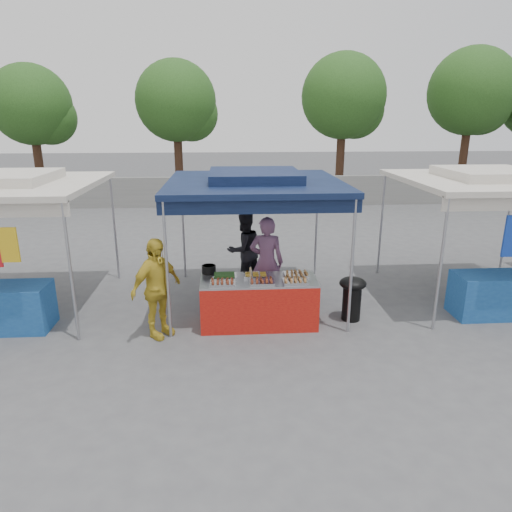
{
  "coord_description": "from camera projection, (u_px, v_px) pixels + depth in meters",
  "views": [
    {
      "loc": [
        -0.54,
        -7.46,
        3.54
      ],
      "look_at": [
        0.0,
        0.6,
        1.05
      ],
      "focal_mm": 32.0,
      "sensor_mm": 36.0,
      "label": 1
    }
  ],
  "objects": [
    {
      "name": "food_tray_bl",
      "position": [
        224.0,
        276.0,
        7.89
      ],
      "size": [
        0.42,
        0.3,
        0.07
      ],
      "color": "#AEAEB2",
      "rests_on": "vendor_table"
    },
    {
      "name": "vendor_woman",
      "position": [
        266.0,
        262.0,
        8.65
      ],
      "size": [
        0.71,
        0.54,
        1.76
      ],
      "primitive_type": "imported",
      "rotation": [
        0.0,
        0.0,
        2.95
      ],
      "color": "#774C6E",
      "rests_on": "ground_plane"
    },
    {
      "name": "food_tray_fl",
      "position": [
        223.0,
        283.0,
        7.57
      ],
      "size": [
        0.42,
        0.3,
        0.07
      ],
      "color": "#AEAEB2",
      "rests_on": "vendor_table"
    },
    {
      "name": "skewer_cup",
      "position": [
        251.0,
        280.0,
        7.65
      ],
      "size": [
        0.07,
        0.07,
        0.09
      ],
      "primitive_type": "cylinder",
      "color": "#A3A3A9",
      "rests_on": "vendor_table"
    },
    {
      "name": "ground_plane",
      "position": [
        258.0,
        322.0,
        8.19
      ],
      "size": [
        80.0,
        80.0,
        0.0
      ],
      "primitive_type": "plane",
      "color": "#4E4E50"
    },
    {
      "name": "tree_1",
      "position": [
        180.0,
        105.0,
        19.44
      ],
      "size": [
        3.47,
        3.4,
        5.85
      ],
      "color": "#382115",
      "rests_on": "ground_plane"
    },
    {
      "name": "neighbor_stall_left",
      "position": [
        0.0,
        231.0,
        7.98
      ],
      "size": [
        3.2,
        3.2,
        2.57
      ],
      "color": "#A3A3A9",
      "rests_on": "ground_plane"
    },
    {
      "name": "helper_man",
      "position": [
        244.0,
        250.0,
        9.68
      ],
      "size": [
        1.0,
        0.93,
        1.63
      ],
      "primitive_type": "imported",
      "rotation": [
        0.0,
        0.0,
        3.67
      ],
      "color": "black",
      "rests_on": "ground_plane"
    },
    {
      "name": "back_wall",
      "position": [
        239.0,
        191.0,
        18.5
      ],
      "size": [
        40.0,
        0.25,
        1.2
      ],
      "primitive_type": "cube",
      "color": "slate",
      "rests_on": "ground_plane"
    },
    {
      "name": "tree_3",
      "position": [
        474.0,
        95.0,
        19.94
      ],
      "size": [
        3.76,
        3.74,
        6.43
      ],
      "color": "#382115",
      "rests_on": "ground_plane"
    },
    {
      "name": "food_tray_fr",
      "position": [
        295.0,
        281.0,
        7.64
      ],
      "size": [
        0.42,
        0.3,
        0.07
      ],
      "color": "#AEAEB2",
      "rests_on": "vendor_table"
    },
    {
      "name": "crate_stacked",
      "position": [
        277.0,
        286.0,
        8.61
      ],
      "size": [
        0.5,
        0.35,
        0.3
      ],
      "primitive_type": "cube",
      "color": "navy",
      "rests_on": "crate_right"
    },
    {
      "name": "vendor_table",
      "position": [
        259.0,
        302.0,
        7.97
      ],
      "size": [
        2.0,
        0.8,
        0.85
      ],
      "color": "#A8170F",
      "rests_on": "ground_plane"
    },
    {
      "name": "crate_left",
      "position": [
        228.0,
        303.0,
        8.63
      ],
      "size": [
        0.49,
        0.35,
        0.3
      ],
      "primitive_type": "cube",
      "color": "navy",
      "rests_on": "ground_plane"
    },
    {
      "name": "food_tray_bm",
      "position": [
        256.0,
        275.0,
        7.94
      ],
      "size": [
        0.42,
        0.3,
        0.07
      ],
      "color": "#AEAEB2",
      "rests_on": "vendor_table"
    },
    {
      "name": "customer_person",
      "position": [
        156.0,
        288.0,
        7.43
      ],
      "size": [
        0.97,
        1.02,
        1.69
      ],
      "primitive_type": "imported",
      "rotation": [
        0.0,
        0.0,
        0.85
      ],
      "color": "gold",
      "rests_on": "ground_plane"
    },
    {
      "name": "crate_right",
      "position": [
        277.0,
        301.0,
        8.7
      ],
      "size": [
        0.52,
        0.36,
        0.31
      ],
      "primitive_type": "cube",
      "color": "navy",
      "rests_on": "ground_plane"
    },
    {
      "name": "food_tray_fm",
      "position": [
        261.0,
        282.0,
        7.61
      ],
      "size": [
        0.42,
        0.3,
        0.07
      ],
      "color": "#AEAEB2",
      "rests_on": "vendor_table"
    },
    {
      "name": "tree_0",
      "position": [
        35.0,
        108.0,
        18.82
      ],
      "size": [
        3.35,
        3.26,
        5.61
      ],
      "color": "#382115",
      "rests_on": "ground_plane"
    },
    {
      "name": "wok_burner",
      "position": [
        352.0,
        295.0,
        8.15
      ],
      "size": [
        0.48,
        0.48,
        0.81
      ],
      "rotation": [
        0.0,
        0.0,
        -0.27
      ],
      "color": "black",
      "rests_on": "ground_plane"
    },
    {
      "name": "food_tray_br",
      "position": [
        296.0,
        275.0,
        7.96
      ],
      "size": [
        0.42,
        0.3,
        0.07
      ],
      "color": "#AEAEB2",
      "rests_on": "vendor_table"
    },
    {
      "name": "cooking_pot",
      "position": [
        209.0,
        269.0,
        8.12
      ],
      "size": [
        0.25,
        0.25,
        0.14
      ],
      "primitive_type": "cylinder",
      "color": "black",
      "rests_on": "vendor_table"
    },
    {
      "name": "tree_2",
      "position": [
        346.0,
        100.0,
        19.36
      ],
      "size": [
        3.6,
        3.56,
        6.12
      ],
      "color": "#382115",
      "rests_on": "ground_plane"
    },
    {
      "name": "neighbor_stall_right",
      "position": [
        495.0,
        224.0,
        8.55
      ],
      "size": [
        3.2,
        3.2,
        2.57
      ],
      "color": "#A3A3A9",
      "rests_on": "ground_plane"
    },
    {
      "name": "main_canopy",
      "position": [
        255.0,
        182.0,
        8.42
      ],
      "size": [
        3.2,
        3.2,
        2.57
      ],
      "color": "#A3A3A9",
      "rests_on": "ground_plane"
    }
  ]
}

